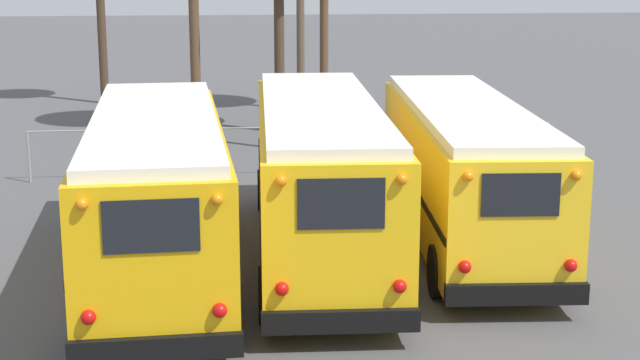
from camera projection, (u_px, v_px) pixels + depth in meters
ground_plane at (319, 253)px, 20.33m from camera, size 160.00×160.00×0.00m
school_bus_0 at (157, 190)px, 18.55m from camera, size 3.03×10.02×3.14m
school_bus_1 at (320, 173)px, 19.82m from camera, size 2.82×10.31×3.19m
school_bus_2 at (464, 165)px, 21.08m from camera, size 3.01×10.37×2.97m
utility_pole at (300, 15)px, 29.75m from camera, size 1.80×0.24×8.04m
fence_line at (295, 142)px, 27.07m from camera, size 14.47×0.06×1.42m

